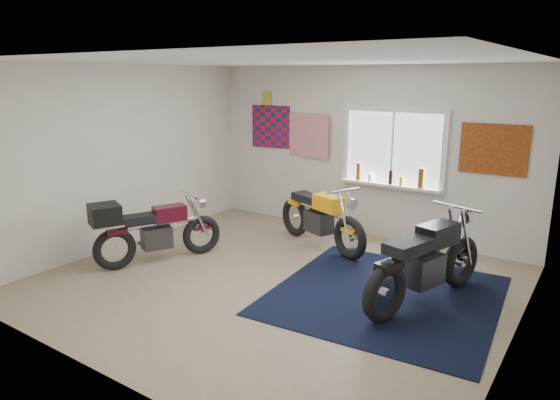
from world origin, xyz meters
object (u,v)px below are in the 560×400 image
Objects in this scene: navy_rug at (385,295)px; maroon_tourer at (149,230)px; yellow_triumph at (320,219)px; black_chrome_bike at (426,264)px.

maroon_tourer is (-3.13, -0.84, 0.47)m from navy_rug.
navy_rug is at bearing -14.21° from yellow_triumph.
maroon_tourer reaches higher than navy_rug.
yellow_triumph is (-1.52, 1.10, 0.43)m from navy_rug.
navy_rug is 0.64m from black_chrome_bike.
yellow_triumph is at bearing 144.20° from navy_rug.
maroon_tourer is at bearing -164.97° from navy_rug.
yellow_triumph is 0.91× the size of black_chrome_bike.
yellow_triumph is 2.52m from maroon_tourer.
navy_rug is at bearing -50.17° from maroon_tourer.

